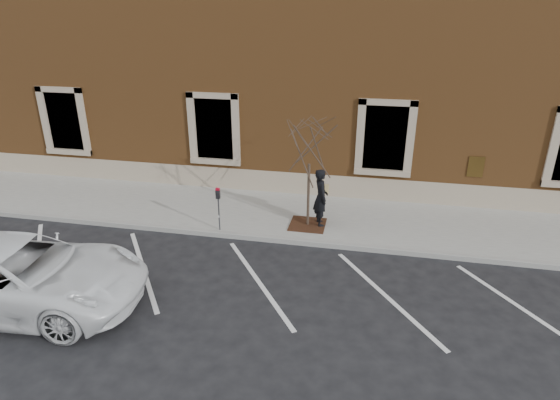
% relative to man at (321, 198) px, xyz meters
% --- Properties ---
extents(ground, '(120.00, 120.00, 0.00)m').
position_rel_man_xyz_m(ground, '(-1.17, -1.12, -1.07)').
color(ground, '#28282B').
rests_on(ground, ground).
extents(sidewalk_near, '(40.00, 3.50, 0.15)m').
position_rel_man_xyz_m(sidewalk_near, '(-1.17, 0.63, -0.99)').
color(sidewalk_near, '#B3B1A8').
rests_on(sidewalk_near, ground).
extents(curb_near, '(40.00, 0.12, 0.15)m').
position_rel_man_xyz_m(curb_near, '(-1.17, -1.17, -0.99)').
color(curb_near, '#9E9E99').
rests_on(curb_near, ground).
extents(parking_stripes, '(28.00, 4.40, 0.01)m').
position_rel_man_xyz_m(parking_stripes, '(-1.17, -3.32, -1.06)').
color(parking_stripes, silver).
rests_on(parking_stripes, ground).
extents(building_civic, '(40.00, 8.62, 8.00)m').
position_rel_man_xyz_m(building_civic, '(-1.17, 6.62, 2.93)').
color(building_civic, brown).
rests_on(building_civic, ground).
extents(man, '(0.64, 0.78, 1.83)m').
position_rel_man_xyz_m(man, '(0.00, 0.00, 0.00)').
color(man, black).
rests_on(man, sidewalk_near).
extents(parking_meter, '(0.12, 0.10, 1.37)m').
position_rel_man_xyz_m(parking_meter, '(-2.97, -0.99, 0.04)').
color(parking_meter, '#595B60').
rests_on(parking_meter, sidewalk_near).
extents(tree_grate, '(1.11, 1.11, 0.03)m').
position_rel_man_xyz_m(tree_grate, '(-0.37, -0.11, -0.90)').
color(tree_grate, '#442115').
rests_on(tree_grate, sidewalk_near).
extents(sapling, '(2.20, 2.20, 3.66)m').
position_rel_man_xyz_m(sapling, '(-0.37, -0.11, 1.64)').
color(sapling, '#47392B').
rests_on(sapling, sidewalk_near).
extents(white_truck, '(6.07, 3.23, 1.62)m').
position_rel_man_xyz_m(white_truck, '(-6.36, -5.38, -0.25)').
color(white_truck, white).
rests_on(white_truck, ground).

